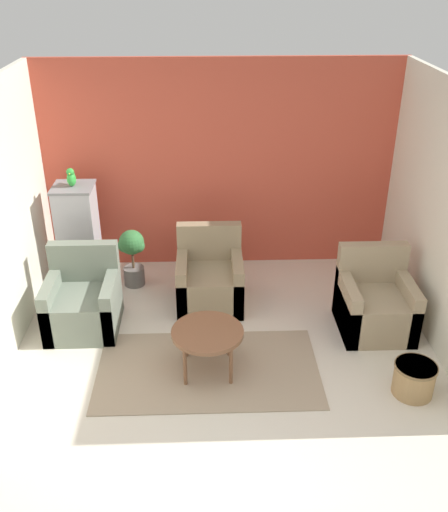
{
  "coord_description": "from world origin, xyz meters",
  "views": [
    {
      "loc": [
        -0.18,
        -3.51,
        3.6
      ],
      "look_at": [
        0.0,
        1.6,
        0.91
      ],
      "focal_mm": 40.0,
      "sensor_mm": 36.0,
      "label": 1
    }
  ],
  "objects_px": {
    "armchair_right": "(375,305)",
    "potted_plant": "(132,253)",
    "armchair_left": "(83,303)",
    "birdcage": "(79,238)",
    "wicker_basket": "(414,378)",
    "parrot": "(71,178)",
    "coffee_table": "(207,334)",
    "armchair_middle": "(210,280)"
  },
  "relations": [
    {
      "from": "parrot",
      "to": "wicker_basket",
      "type": "height_order",
      "value": "parrot"
    },
    {
      "from": "birdcage",
      "to": "potted_plant",
      "type": "height_order",
      "value": "birdcage"
    },
    {
      "from": "coffee_table",
      "to": "armchair_right",
      "type": "bearing_deg",
      "value": 20.13
    },
    {
      "from": "coffee_table",
      "to": "armchair_right",
      "type": "relative_size",
      "value": 0.78
    },
    {
      "from": "armchair_left",
      "to": "birdcage",
      "type": "bearing_deg",
      "value": 101.06
    },
    {
      "from": "birdcage",
      "to": "potted_plant",
      "type": "distance_m",
      "value": 0.65
    },
    {
      "from": "potted_plant",
      "to": "coffee_table",
      "type": "bearing_deg",
      "value": -62.23
    },
    {
      "from": "armchair_left",
      "to": "armchair_middle",
      "type": "height_order",
      "value": "same"
    },
    {
      "from": "coffee_table",
      "to": "potted_plant",
      "type": "height_order",
      "value": "potted_plant"
    },
    {
      "from": "armchair_middle",
      "to": "potted_plant",
      "type": "height_order",
      "value": "armchair_middle"
    },
    {
      "from": "parrot",
      "to": "armchair_right",
      "type": "bearing_deg",
      "value": -18.24
    },
    {
      "from": "armchair_left",
      "to": "parrot",
      "type": "height_order",
      "value": "parrot"
    },
    {
      "from": "armchair_right",
      "to": "wicker_basket",
      "type": "bearing_deg",
      "value": -85.11
    },
    {
      "from": "coffee_table",
      "to": "wicker_basket",
      "type": "bearing_deg",
      "value": -11.9
    },
    {
      "from": "coffee_table",
      "to": "armchair_right",
      "type": "xyz_separation_m",
      "value": [
        1.8,
        0.66,
        -0.13
      ]
    },
    {
      "from": "armchair_left",
      "to": "birdcage",
      "type": "height_order",
      "value": "birdcage"
    },
    {
      "from": "parrot",
      "to": "potted_plant",
      "type": "height_order",
      "value": "parrot"
    },
    {
      "from": "potted_plant",
      "to": "armchair_left",
      "type": "bearing_deg",
      "value": -116.13
    },
    {
      "from": "armchair_left",
      "to": "birdcage",
      "type": "distance_m",
      "value": 1.02
    },
    {
      "from": "coffee_table",
      "to": "parrot",
      "type": "height_order",
      "value": "parrot"
    },
    {
      "from": "potted_plant",
      "to": "parrot",
      "type": "bearing_deg",
      "value": 174.66
    },
    {
      "from": "parrot",
      "to": "potted_plant",
      "type": "distance_m",
      "value": 1.13
    },
    {
      "from": "wicker_basket",
      "to": "armchair_right",
      "type": "bearing_deg",
      "value": 94.89
    },
    {
      "from": "armchair_middle",
      "to": "wicker_basket",
      "type": "relative_size",
      "value": 2.26
    },
    {
      "from": "coffee_table",
      "to": "parrot",
      "type": "bearing_deg",
      "value": 130.87
    },
    {
      "from": "armchair_left",
      "to": "potted_plant",
      "type": "height_order",
      "value": "armchair_left"
    },
    {
      "from": "armchair_right",
      "to": "parrot",
      "type": "height_order",
      "value": "parrot"
    },
    {
      "from": "coffee_table",
      "to": "armchair_left",
      "type": "xyz_separation_m",
      "value": [
        -1.33,
        0.8,
        -0.13
      ]
    },
    {
      "from": "armchair_left",
      "to": "parrot",
      "type": "bearing_deg",
      "value": 101.04
    },
    {
      "from": "armchair_left",
      "to": "armchair_middle",
      "type": "xyz_separation_m",
      "value": [
        1.37,
        0.45,
        0.0
      ]
    },
    {
      "from": "armchair_middle",
      "to": "potted_plant",
      "type": "xyz_separation_m",
      "value": [
        -0.93,
        0.45,
        0.15
      ]
    },
    {
      "from": "armchair_left",
      "to": "wicker_basket",
      "type": "relative_size",
      "value": 2.26
    },
    {
      "from": "armchair_right",
      "to": "birdcage",
      "type": "height_order",
      "value": "birdcage"
    },
    {
      "from": "parrot",
      "to": "birdcage",
      "type": "bearing_deg",
      "value": -90.0
    },
    {
      "from": "coffee_table",
      "to": "birdcage",
      "type": "distance_m",
      "value": 2.33
    },
    {
      "from": "armchair_right",
      "to": "armchair_middle",
      "type": "height_order",
      "value": "same"
    },
    {
      "from": "birdcage",
      "to": "armchair_left",
      "type": "bearing_deg",
      "value": -78.94
    },
    {
      "from": "armchair_middle",
      "to": "birdcage",
      "type": "relative_size",
      "value": 0.69
    },
    {
      "from": "wicker_basket",
      "to": "birdcage",
      "type": "bearing_deg",
      "value": 147.75
    },
    {
      "from": "armchair_left",
      "to": "potted_plant",
      "type": "relative_size",
      "value": 1.22
    },
    {
      "from": "armchair_right",
      "to": "potted_plant",
      "type": "relative_size",
      "value": 1.22
    },
    {
      "from": "armchair_right",
      "to": "coffee_table",
      "type": "bearing_deg",
      "value": -159.87
    }
  ]
}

